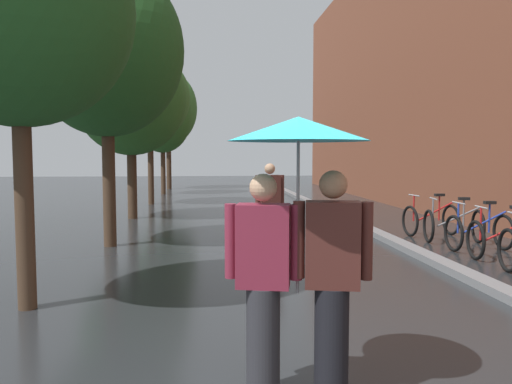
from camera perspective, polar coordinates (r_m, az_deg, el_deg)
The scene contains 13 objects.
kerb_strip at distance 14.26m, azimuth 10.14°, elevation -3.04°, with size 0.30×36.00×0.12m, color slate.
street_tree_0 at distance 6.79m, azimuth -25.17°, elevation 18.02°, with size 2.66×2.66×4.89m.
street_tree_1 at distance 10.76m, azimuth -16.45°, elevation 15.02°, with size 3.04×3.04×5.62m.
street_tree_2 at distance 15.11m, azimuth -13.88°, elevation 10.26°, with size 3.15×3.15×5.13m.
street_tree_3 at distance 19.25m, azimuth -11.83°, elevation 10.31°, with size 2.94×2.94×5.49m.
street_tree_4 at distance 24.02m, azimuth -10.45°, elevation 8.45°, with size 2.70×2.70×5.38m.
street_tree_5 at distance 27.73m, azimuth -9.82°, elevation 9.21°, with size 3.06×3.06×6.24m.
parked_bicycle_2 at distance 9.96m, azimuth 26.09°, elevation -4.71°, with size 1.13×0.78×0.96m.
parked_bicycle_3 at distance 10.66m, azimuth 23.72°, elevation -4.07°, with size 1.10×0.72×0.96m.
parked_bicycle_4 at distance 11.42m, azimuth 21.26°, elevation -3.47°, with size 1.17×0.85×0.96m.
parked_bicycle_5 at distance 12.23m, azimuth 19.01°, elevation -2.91°, with size 1.15×0.81×0.96m.
couple_under_umbrella at distance 3.82m, azimuth 4.73°, elevation -2.80°, with size 1.09×1.06×2.13m.
pedestrian_walking_midground at distance 10.00m, azimuth 1.55°, elevation -1.47°, with size 0.58×0.28×1.68m.
Camera 1 is at (-0.63, -3.62, 1.85)m, focal length 35.67 mm.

